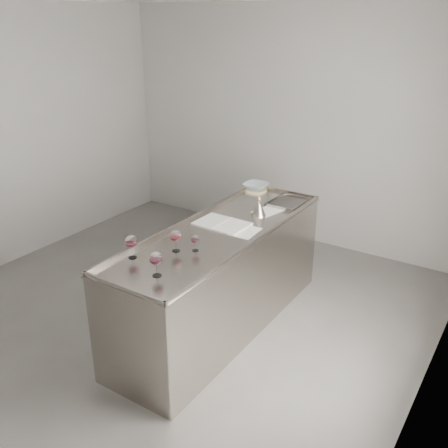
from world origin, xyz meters
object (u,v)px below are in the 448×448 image
Objects in this scene: counter at (221,279)px; wine_glass_right at (156,259)px; ceramic_bowl at (256,186)px; wine_funnel at (259,210)px; notebook at (222,224)px; wine_glass_middle at (175,236)px; wine_glass_small at (195,240)px; wine_glass_left at (131,242)px.

wine_glass_right reaches higher than counter.
ceramic_bowl is 1.27× the size of wine_funnel.
notebook is (-0.13, 1.04, -0.13)m from wine_glass_right.
wine_glass_right is at bearing -70.54° from wine_glass_middle.
wine_funnel is (0.17, 0.36, 0.05)m from notebook.
ceramic_bowl is 0.71m from wine_funnel.
wine_glass_middle is at bearing -144.89° from wine_glass_small.
wine_glass_middle reaches higher than ceramic_bowl.
wine_glass_left is at bearing -90.05° from ceramic_bowl.
wine_glass_small is 0.92m from wine_funnel.
wine_glass_small is at bearing -77.88° from ceramic_bowl.
wine_glass_middle is (0.20, 0.27, -0.00)m from wine_glass_left.
wine_glass_right is at bearing -91.47° from wine_funnel.
counter is at bearing -59.56° from notebook.
wine_glass_right is 1.05m from notebook.
wine_glass_middle is 0.66m from notebook.
wine_funnel is (0.17, 1.00, -0.06)m from wine_glass_middle.
wine_funnel is (0.38, -0.60, 0.01)m from ceramic_bowl.
ceramic_bowl is (-0.21, 0.96, 0.04)m from notebook.
wine_glass_middle is 0.89× the size of wine_funnel.
wine_glass_left is 1.88m from ceramic_bowl.
wine_glass_middle is at bearing -82.83° from ceramic_bowl.
wine_glass_left is at bearing 160.87° from wine_glass_right.
wine_funnel is at bearing 65.94° from notebook.
counter is 1.03m from wine_glass_left.
counter is 18.09× the size of wine_glass_small.
wine_glass_left is at bearing -106.49° from wine_funnel.
notebook is 0.40m from wine_funnel.
notebook is at bearing 89.67° from wine_glass_middle.
notebook is at bearing -77.88° from ceramic_bowl.
ceramic_bowl is (-0.27, 1.08, 0.52)m from counter.
wine_funnel is (0.05, 0.91, -0.03)m from wine_glass_small.
wine_glass_middle reaches higher than counter.
wine_glass_middle is at bearing 53.25° from wine_glass_left.
counter is at bearing 96.78° from wine_glass_small.
wine_glass_small is 0.67× the size of wine_funnel.
wine_glass_right is at bearing -81.11° from notebook.
wine_funnel reaches higher than wine_glass_small.
wine_glass_small is at bearing 47.69° from wine_glass_left.
wine_glass_small is 0.53× the size of ceramic_bowl.
wine_funnel is at bearing 77.97° from counter.
ceramic_bowl is (-0.33, 1.52, -0.04)m from wine_glass_small.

